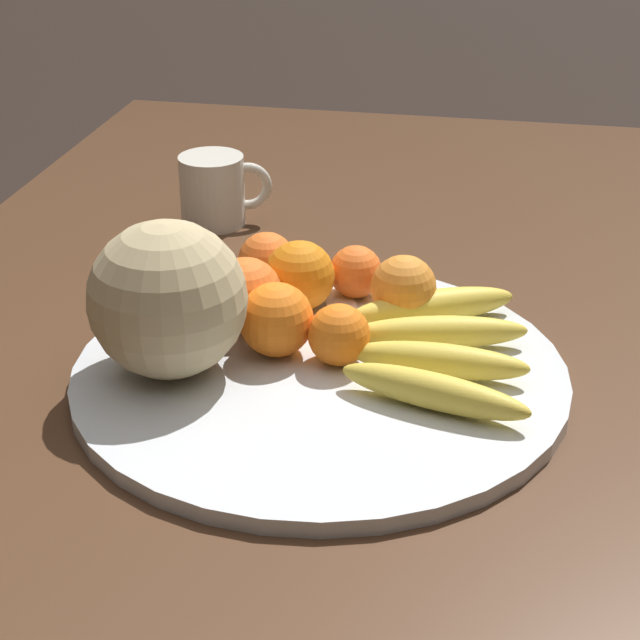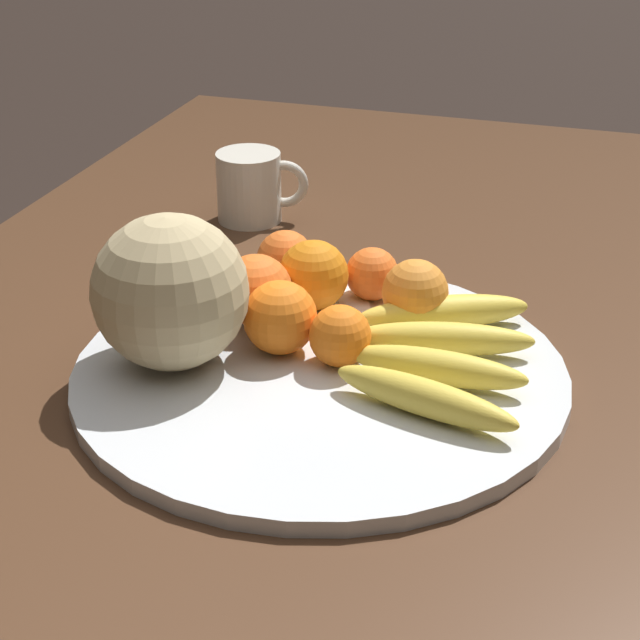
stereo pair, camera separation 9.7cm
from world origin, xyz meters
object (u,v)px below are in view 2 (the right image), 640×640
Objects in this scene: orange_front_right at (286,259)px; orange_back_left at (313,275)px; orange_back_right at (340,336)px; orange_top_small at (256,290)px; melon at (170,292)px; orange_front_left at (372,274)px; ceramic_mug at (251,187)px; kitchen_table at (383,430)px; fruit_bowl at (320,374)px; orange_side_extra at (280,317)px; orange_mid_center at (415,292)px; produce_tag at (355,306)px; banana_bunch at (436,350)px.

orange_front_right is 0.85× the size of orange_back_left.
orange_back_right is 0.12m from orange_top_small.
orange_front_left is (-0.19, 0.14, -0.04)m from melon.
orange_front_left is at bearing 45.95° from ceramic_mug.
kitchen_table is at bearing 113.09° from melon.
kitchen_table is at bearing 21.76° from orange_front_left.
orange_front_right is at bearing -92.27° from orange_front_left.
fruit_bowl is 0.42m from ceramic_mug.
orange_side_extra is at bearing -113.57° from fruit_bowl.
orange_mid_center reaches higher than fruit_bowl.
ceramic_mug is (-0.23, -0.20, 0.03)m from produce_tag.
orange_back_right is (-0.04, 0.15, -0.04)m from melon.
fruit_bowl is 6.49× the size of orange_side_extra.
kitchen_table is at bearing 133.99° from fruit_bowl.
banana_bunch is 2.24× the size of ceramic_mug.
ceramic_mug reaches higher than orange_front_right.
kitchen_table is at bearing 39.17° from ceramic_mug.
orange_back_right is (0.14, 0.01, 0.00)m from orange_front_left.
melon is at bearing -37.11° from orange_front_left.
orange_back_left is at bearing -94.46° from produce_tag.
orange_back_left is (0.04, -0.05, 0.01)m from orange_front_left.
orange_back_left and orange_top_small have the same top height.
kitchen_table is 23.49× the size of orange_side_extra.
orange_back_left is at bearing 148.92° from melon.
orange_front_left is 0.79× the size of orange_side_extra.
orange_front_left reaches higher than fruit_bowl.
orange_top_small is (-0.10, 0.05, -0.04)m from melon.
produce_tag is at bearing 40.97° from ceramic_mug.
fruit_bowl is at bearing 20.59° from orange_back_left.
banana_bunch is (-0.06, 0.24, -0.06)m from melon.
banana_bunch is 0.16m from orange_front_left.
melon reaches higher than orange_front_right.
orange_top_small is 1.02× the size of orange_side_extra.
kitchen_table is 0.12m from banana_bunch.
ceramic_mug is at bearing -146.67° from orange_back_left.
produce_tag is at bearing 131.27° from banana_bunch.
banana_bunch is at bearing 95.24° from orange_side_extra.
orange_front_right is 0.23m from ceramic_mug.
orange_mid_center is 0.36m from ceramic_mug.
orange_mid_center is at bearing 151.69° from fruit_bowl.
orange_back_left reaches higher than produce_tag.
orange_front_right is 0.18m from orange_back_right.
melon is 2.00× the size of orange_back_left.
orange_back_left is 0.29m from ceramic_mug.
orange_front_right reaches higher than kitchen_table.
ceramic_mug is (-0.31, -0.26, 0.12)m from kitchen_table.
orange_front_left is at bearing 133.15° from orange_top_small.
produce_tag is at bearing 70.47° from orange_front_right.
orange_front_left is 0.15m from orange_side_extra.
orange_front_right is at bearing 140.20° from banana_bunch.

